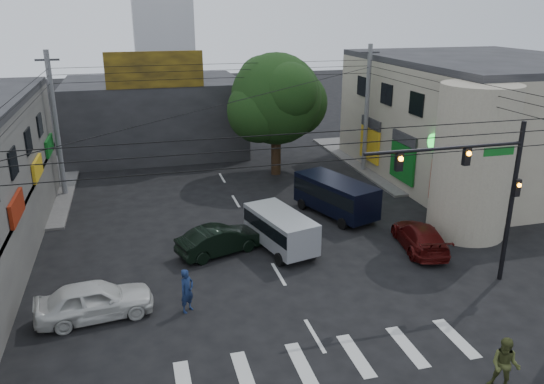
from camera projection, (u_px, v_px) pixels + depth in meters
name	position (u px, v px, depth m)	size (l,w,h in m)	color
ground	(291.00, 296.00, 22.46)	(160.00, 160.00, 0.00)	black
sidewalk_far_right	(438.00, 156.00, 43.24)	(16.00, 16.00, 0.15)	#514F4C
building_right	(482.00, 121.00, 37.39)	(14.00, 18.00, 8.00)	gray
corner_column	(472.00, 162.00, 27.47)	(4.00, 4.00, 8.00)	gray
building_far	(155.00, 116.00, 44.20)	(14.00, 10.00, 6.00)	#232326
billboard	(155.00, 70.00, 38.32)	(7.00, 0.30, 2.60)	olive
street_tree	(276.00, 99.00, 37.13)	(6.40, 6.40, 8.70)	black
traffic_gantry	(481.00, 180.00, 21.86)	(7.10, 0.35, 7.20)	black
utility_pole_far_left	(56.00, 126.00, 32.97)	(0.32, 0.32, 9.20)	#59595B
utility_pole_far_right	(367.00, 110.00, 38.10)	(0.32, 0.32, 9.20)	#59595B
dark_sedan	(220.00, 240.00, 26.15)	(4.56, 2.80, 1.42)	black
white_compact	(95.00, 300.00, 20.67)	(4.64, 2.29, 1.52)	silver
maroon_sedan	(420.00, 237.00, 26.63)	(2.67, 4.86, 1.33)	#410A09
silver_minivan	(281.00, 232.00, 26.47)	(2.92, 4.80, 1.93)	#A9ABB1
navy_van	(336.00, 198.00, 30.85)	(3.70, 5.78, 2.16)	black
traffic_officer	(187.00, 291.00, 21.06)	(0.79, 0.77, 1.83)	#132245
pedestrian_olive	(505.00, 365.00, 16.63)	(1.13, 1.15, 1.87)	#3E441F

